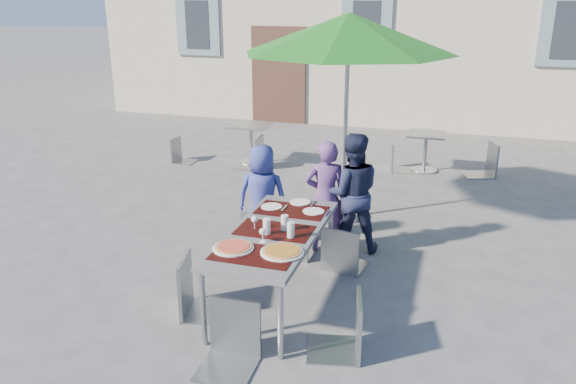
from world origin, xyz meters
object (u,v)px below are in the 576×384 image
(pizza_near_left, at_px, (233,247))
(child_1, at_px, (326,197))
(bg_chair_r_1, at_px, (488,139))
(chair_2, at_px, (344,222))
(pizza_near_right, at_px, (282,251))
(chair_5, at_px, (229,298))
(cafe_table_0, at_px, (251,137))
(patio_umbrella, at_px, (349,35))
(bg_chair_l_1, at_px, (399,139))
(chair_0, at_px, (263,206))
(dining_table, at_px, (274,236))
(bg_chair_l_0, at_px, (180,135))
(cafe_table_1, at_px, (426,147))
(child_2, at_px, (351,193))
(chair_3, at_px, (195,251))
(bg_chair_r_0, at_px, (253,133))
(chair_4, at_px, (347,291))
(child_0, at_px, (262,196))
(chair_1, at_px, (292,208))

(pizza_near_left, height_order, child_1, child_1)
(bg_chair_r_1, bearing_deg, chair_2, -110.51)
(pizza_near_right, relative_size, chair_5, 0.38)
(chair_5, height_order, cafe_table_0, chair_5)
(pizza_near_right, xyz_separation_m, patio_umbrella, (-0.06, 2.82, 1.62))
(bg_chair_l_1, bearing_deg, chair_0, -105.23)
(dining_table, relative_size, bg_chair_r_1, 1.76)
(dining_table, bearing_deg, pizza_near_left, -112.74)
(cafe_table_0, height_order, bg_chair_l_0, bg_chair_l_0)
(dining_table, relative_size, cafe_table_0, 2.62)
(dining_table, distance_m, cafe_table_1, 5.00)
(child_2, xyz_separation_m, chair_3, (-1.08, -1.80, -0.08))
(bg_chair_l_1, bearing_deg, bg_chair_l_0, -170.67)
(chair_5, height_order, cafe_table_1, chair_5)
(chair_3, bearing_deg, bg_chair_r_0, 104.36)
(dining_table, distance_m, pizza_near_left, 0.54)
(child_2, xyz_separation_m, bg_chair_r_0, (-2.27, 2.84, -0.10))
(bg_chair_l_0, xyz_separation_m, cafe_table_1, (4.24, 0.71, -0.06))
(chair_4, height_order, chair_5, chair_5)
(chair_2, bearing_deg, cafe_table_1, 82.26)
(child_1, distance_m, cafe_table_0, 3.83)
(pizza_near_left, relative_size, chair_3, 0.34)
(chair_2, relative_size, bg_chair_l_0, 1.14)
(pizza_near_right, bearing_deg, child_2, 82.86)
(bg_chair_r_0, height_order, bg_chair_l_1, bg_chair_r_0)
(child_0, xyz_separation_m, patio_umbrella, (0.74, 1.12, 1.77))
(dining_table, distance_m, chair_2, 0.99)
(patio_umbrella, bearing_deg, chair_3, -106.04)
(child_1, bearing_deg, dining_table, 64.13)
(child_2, distance_m, chair_4, 2.05)
(dining_table, xyz_separation_m, patio_umbrella, (0.16, 2.37, 1.69))
(chair_0, relative_size, chair_5, 1.03)
(pizza_near_right, bearing_deg, bg_chair_l_0, 126.52)
(pizza_near_right, xyz_separation_m, chair_5, (-0.25, -0.57, -0.18))
(chair_3, relative_size, bg_chair_r_0, 1.03)
(chair_2, relative_size, bg_chair_r_1, 0.91)
(chair_0, bearing_deg, child_1, 29.49)
(bg_chair_l_1, bearing_deg, dining_table, -97.10)
(chair_5, xyz_separation_m, bg_chair_l_0, (-3.17, 5.20, -0.10))
(chair_2, xyz_separation_m, bg_chair_r_0, (-2.31, 3.39, 0.04))
(dining_table, height_order, chair_2, chair_2)
(chair_4, relative_size, chair_5, 0.98)
(bg_chair_l_1, bearing_deg, child_0, -108.21)
(child_1, relative_size, chair_1, 1.31)
(pizza_near_right, relative_size, chair_1, 0.37)
(chair_5, xyz_separation_m, bg_chair_l_1, (0.63, 5.82, -0.03))
(dining_table, distance_m, chair_0, 1.05)
(patio_umbrella, height_order, cafe_table_1, patio_umbrella)
(dining_table, distance_m, chair_1, 1.03)
(chair_4, relative_size, patio_umbrella, 0.37)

